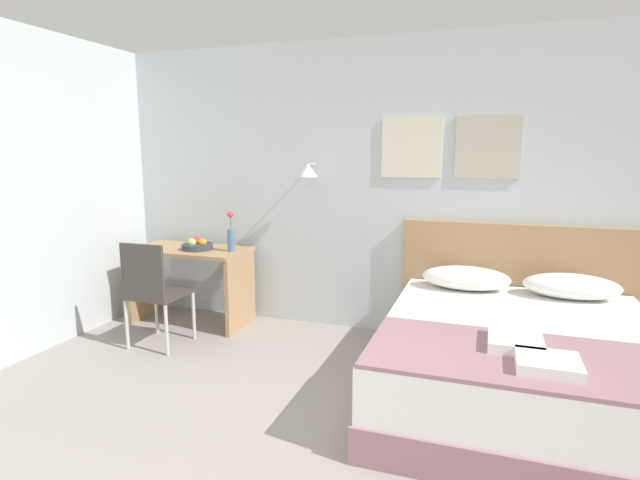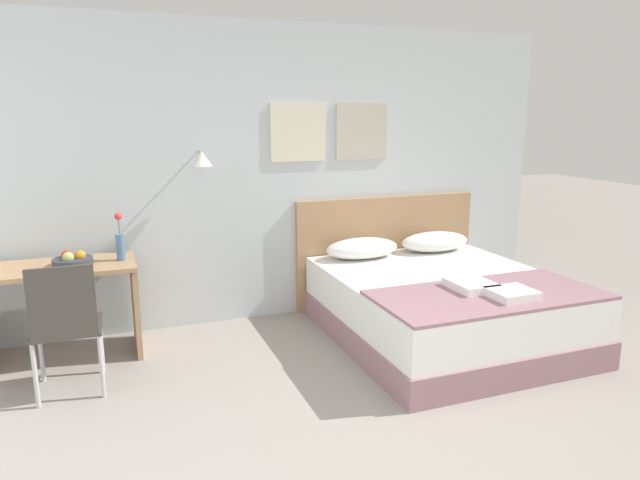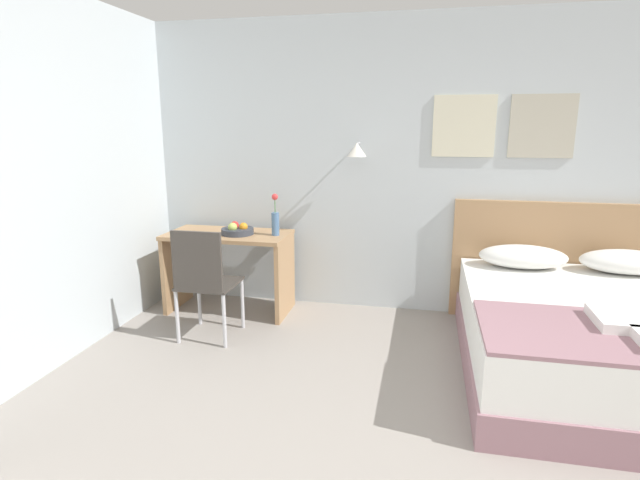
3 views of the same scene
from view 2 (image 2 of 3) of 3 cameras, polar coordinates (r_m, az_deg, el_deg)
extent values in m
cube|color=silver|center=(5.19, -5.98, 6.49)|extent=(5.78, 0.06, 2.65)
cube|color=beige|center=(5.23, -2.19, 10.71)|extent=(0.52, 0.02, 0.52)
cube|color=#B7B29E|center=(5.46, 4.19, 10.76)|extent=(0.52, 0.02, 0.52)
cylinder|color=#B2B2B7|center=(4.95, -11.93, 8.61)|extent=(0.02, 0.16, 0.02)
cone|color=white|center=(4.86, -11.74, 7.97)|extent=(0.17, 0.17, 0.12)
cube|color=gray|center=(4.99, 12.10, -8.36)|extent=(1.77, 2.02, 0.22)
cube|color=white|center=(4.90, 12.25, -5.36)|extent=(1.74, 1.98, 0.33)
cube|color=#A87F56|center=(5.72, 6.65, -1.00)|extent=(1.89, 0.06, 1.07)
ellipsoid|color=white|center=(5.30, 4.23, -0.83)|extent=(0.70, 0.37, 0.19)
ellipsoid|color=white|center=(5.67, 11.41, -0.16)|extent=(0.70, 0.37, 0.19)
cube|color=gray|center=(4.39, 16.53, -5.28)|extent=(1.72, 0.81, 0.02)
cube|color=white|center=(4.45, 14.87, -4.36)|extent=(0.29, 0.36, 0.06)
cube|color=white|center=(4.33, 18.64, -5.10)|extent=(0.31, 0.28, 0.06)
cube|color=#A87F56|center=(4.74, -24.73, -2.53)|extent=(1.11, 0.58, 0.03)
cube|color=#A87F56|center=(4.83, -17.95, -6.32)|extent=(0.04, 0.53, 0.71)
cube|color=#3D3833|center=(4.26, -23.96, -8.01)|extent=(0.44, 0.44, 0.02)
cube|color=#3D3833|center=(3.99, -24.40, -5.71)|extent=(0.40, 0.03, 0.47)
cylinder|color=#B7B7BC|center=(4.54, -26.12, -10.05)|extent=(0.03, 0.03, 0.44)
cylinder|color=#B7B7BC|center=(4.52, -21.03, -9.72)|extent=(0.03, 0.03, 0.44)
cylinder|color=#B7B7BC|center=(4.18, -26.58, -12.08)|extent=(0.03, 0.03, 0.44)
cylinder|color=#B7B7BC|center=(4.15, -21.00, -11.73)|extent=(0.03, 0.03, 0.44)
cylinder|color=#333842|center=(4.69, -23.50, -2.00)|extent=(0.29, 0.29, 0.05)
sphere|color=orange|center=(4.68, -22.83, -1.42)|extent=(0.08, 0.08, 0.08)
sphere|color=red|center=(4.72, -24.03, -1.40)|extent=(0.08, 0.08, 0.08)
sphere|color=#B2C156|center=(4.63, -23.87, -1.61)|extent=(0.08, 0.08, 0.08)
cylinder|color=#4C7099|center=(4.69, -19.32, -0.69)|extent=(0.07, 0.07, 0.21)
cylinder|color=#3D7538|center=(4.66, -19.48, 1.39)|extent=(0.01, 0.01, 0.14)
sphere|color=#DB3838|center=(4.65, -19.54, 2.24)|extent=(0.06, 0.06, 0.06)
camera|label=1|loc=(2.42, 56.33, 2.26)|focal=28.00mm
camera|label=3|loc=(1.45, 52.49, 1.75)|focal=28.00mm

